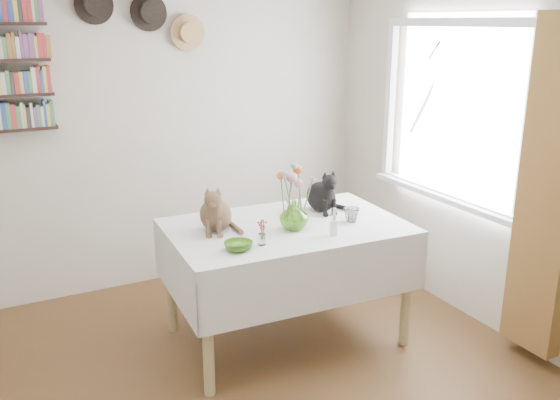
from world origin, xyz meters
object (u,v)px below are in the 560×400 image
dining_table (286,254)px  tabby_cat (215,206)px  flower_vase (294,215)px  black_cat (321,189)px

dining_table → tabby_cat: (-0.45, 0.12, 0.37)m
dining_table → flower_vase: (0.00, -0.10, 0.30)m
dining_table → tabby_cat: bearing=165.0°
black_cat → flower_vase: size_ratio=1.64×
dining_table → black_cat: size_ratio=5.03×
tabby_cat → black_cat: tabby_cat is taller
tabby_cat → flower_vase: size_ratio=1.68×
dining_table → flower_vase: bearing=-88.4°
dining_table → black_cat: (0.37, 0.17, 0.37)m
tabby_cat → black_cat: (0.82, 0.05, -0.00)m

